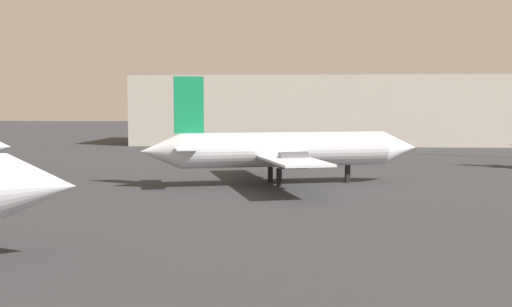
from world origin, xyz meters
The scene contains 2 objects.
airplane_distant centered at (1.50, 49.27, 3.60)m, with size 29.06×25.00×10.96m.
terminal_building centered at (15.93, 119.52, 7.06)m, with size 92.25×26.36×14.12m, color beige.
Camera 1 is at (2.50, -12.95, 8.10)m, focal length 42.67 mm.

